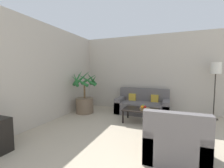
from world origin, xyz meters
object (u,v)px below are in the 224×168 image
orange_fruit (142,107)px  ottoman (172,128)px  potted_palm (85,99)px  apple_green (143,106)px  fruit_bowl (145,109)px  sofa_loveseat (142,105)px  apple_red (145,107)px  floor_lamp (216,72)px  coffee_table (141,111)px  armchair (174,142)px

orange_fruit → ottoman: orange_fruit is taller
potted_palm → apple_green: (2.01, -0.26, -0.01)m
fruit_bowl → orange_fruit: size_ratio=3.53×
sofa_loveseat → fruit_bowl: (0.23, -0.96, 0.13)m
apple_green → apple_red: bearing=-45.4°
sofa_loveseat → orange_fruit: 1.05m
floor_lamp → fruit_bowl: size_ratio=6.00×
coffee_table → fruit_bowl: fruit_bowl is taller
fruit_bowl → apple_red: bearing=-66.4°
coffee_table → apple_green: 0.15m
orange_fruit → apple_green: bearing=85.8°
fruit_bowl → ottoman: 1.00m
fruit_bowl → sofa_loveseat: bearing=103.5°
sofa_loveseat → coffee_table: bearing=-82.3°
potted_palm → ottoman: size_ratio=2.23×
fruit_bowl → apple_red: 0.07m
potted_palm → orange_fruit: size_ratio=18.69×
armchair → apple_green: bearing=116.6°
potted_palm → armchair: (2.78, -1.80, -0.19)m
floor_lamp → coffee_table: bearing=-152.2°
apple_green → armchair: bearing=-63.4°
potted_palm → floor_lamp: bearing=11.1°
fruit_bowl → apple_green: apple_green is taller
sofa_loveseat → floor_lamp: bearing=3.1°
potted_palm → armchair: size_ratio=1.62×
orange_fruit → ottoman: 1.02m
sofa_loveseat → orange_fruit: (0.16, -1.02, 0.19)m
apple_green → ottoman: bearing=-45.8°
coffee_table → orange_fruit: orange_fruit is taller
fruit_bowl → orange_fruit: orange_fruit is taller
armchair → apple_red: bearing=115.5°
apple_red → orange_fruit: orange_fruit is taller
potted_palm → fruit_bowl: (2.07, -0.31, -0.07)m
potted_palm → coffee_table: size_ratio=1.50×
potted_palm → coffee_table: potted_palm is taller
potted_palm → sofa_loveseat: 1.96m
floor_lamp → orange_fruit: size_ratio=21.19×
potted_palm → coffee_table: bearing=-7.6°
apple_red → potted_palm: bearing=170.9°
sofa_loveseat → coffee_table: 0.92m
sofa_loveseat → apple_red: 1.03m
sofa_loveseat → armchair: size_ratio=1.88×
sofa_loveseat → ottoman: size_ratio=2.59×
potted_palm → floor_lamp: size_ratio=0.88×
floor_lamp → ottoman: bearing=-123.1°
orange_fruit → ottoman: (0.74, -0.65, -0.26)m
potted_palm → apple_green: potted_palm is taller
sofa_loveseat → ottoman: bearing=-61.5°
apple_green → orange_fruit: 0.11m
coffee_table → armchair: 1.74m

